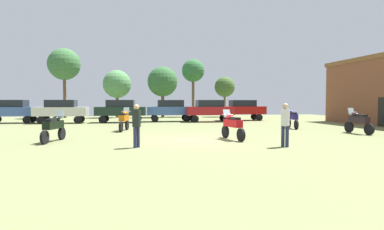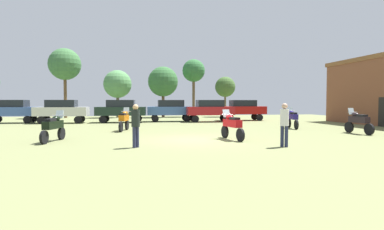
% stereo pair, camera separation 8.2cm
% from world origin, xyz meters
% --- Properties ---
extents(ground_plane, '(44.00, 52.00, 0.02)m').
position_xyz_m(ground_plane, '(0.00, 0.00, 0.01)').
color(ground_plane, olive).
extents(motorcycle_1, '(0.72, 2.23, 1.47)m').
position_xyz_m(motorcycle_1, '(7.80, 5.07, 0.75)').
color(motorcycle_1, black).
rests_on(motorcycle_1, ground).
extents(motorcycle_2, '(0.62, 2.15, 1.48)m').
position_xyz_m(motorcycle_2, '(9.78, 1.11, 0.74)').
color(motorcycle_2, black).
rests_on(motorcycle_2, ground).
extents(motorcycle_3, '(0.71, 2.19, 1.46)m').
position_xyz_m(motorcycle_3, '(1.77, -0.22, 0.74)').
color(motorcycle_3, black).
rests_on(motorcycle_3, ground).
extents(motorcycle_5, '(0.75, 2.20, 1.44)m').
position_xyz_m(motorcycle_5, '(-6.60, 0.44, 0.73)').
color(motorcycle_5, black).
rests_on(motorcycle_5, ground).
extents(motorcycle_7, '(0.72, 2.08, 1.48)m').
position_xyz_m(motorcycle_7, '(-3.61, 5.20, 0.74)').
color(motorcycle_7, black).
rests_on(motorcycle_7, ground).
extents(car_1, '(4.32, 1.86, 2.00)m').
position_xyz_m(car_1, '(-9.18, 13.25, 1.19)').
color(car_1, black).
rests_on(car_1, ground).
extents(car_2, '(4.34, 1.90, 2.00)m').
position_xyz_m(car_2, '(0.27, 13.85, 1.19)').
color(car_2, black).
rests_on(car_2, ground).
extents(car_3, '(4.33, 1.87, 2.00)m').
position_xyz_m(car_3, '(-13.46, 14.20, 1.19)').
color(car_3, black).
rests_on(car_3, ground).
extents(car_4, '(4.35, 1.94, 2.00)m').
position_xyz_m(car_4, '(7.42, 14.20, 1.19)').
color(car_4, black).
rests_on(car_4, ground).
extents(car_5, '(4.33, 1.88, 2.00)m').
position_xyz_m(car_5, '(3.75, 12.78, 1.19)').
color(car_5, black).
rests_on(car_5, ground).
extents(car_6, '(4.42, 2.11, 2.00)m').
position_xyz_m(car_6, '(-4.21, 13.26, 1.19)').
color(car_6, black).
rests_on(car_6, ground).
extents(person_1, '(0.48, 0.48, 1.75)m').
position_xyz_m(person_1, '(-2.84, -2.07, 1.04)').
color(person_1, '#262A48').
rests_on(person_1, ground).
extents(person_2, '(0.48, 0.48, 1.79)m').
position_xyz_m(person_2, '(3.13, -2.96, 1.07)').
color(person_2, '#222745').
rests_on(person_2, ground).
extents(tree_1, '(3.21, 3.21, 5.49)m').
position_xyz_m(tree_1, '(-5.04, 21.96, 3.88)').
color(tree_1, brown).
rests_on(tree_1, ground).
extents(tree_2, '(2.48, 2.48, 4.89)m').
position_xyz_m(tree_2, '(7.79, 21.65, 3.65)').
color(tree_2, brown).
rests_on(tree_2, ground).
extents(tree_3, '(3.52, 3.52, 5.97)m').
position_xyz_m(tree_3, '(0.20, 21.65, 4.21)').
color(tree_3, brown).
rests_on(tree_3, ground).
extents(tree_4, '(2.77, 2.77, 7.04)m').
position_xyz_m(tree_4, '(4.04, 22.61, 5.60)').
color(tree_4, brown).
rests_on(tree_4, ground).
extents(tree_6, '(3.58, 3.58, 7.89)m').
position_xyz_m(tree_6, '(-10.88, 22.38, 6.07)').
color(tree_6, brown).
rests_on(tree_6, ground).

